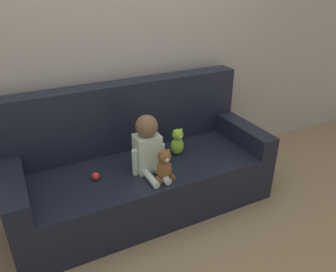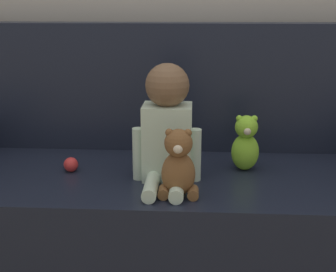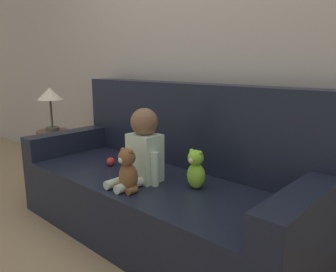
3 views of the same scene
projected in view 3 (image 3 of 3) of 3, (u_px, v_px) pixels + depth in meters
The scene contains 8 objects.
ground_plane at pixel (157, 233), 2.24m from camera, with size 12.00×12.00×0.00m, color #9E8460.
wall_back at pixel (206, 40), 2.33m from camera, with size 8.00×0.05×2.60m.
couch at pixel (164, 185), 2.22m from camera, with size 2.08×0.85×1.00m.
person_baby at pixel (143, 149), 2.02m from camera, with size 0.27×0.36×0.46m.
teddy_bear_brown at pixel (128, 171), 1.88m from camera, with size 0.15×0.12×0.25m.
plush_toy_side at pixel (196, 169), 1.92m from camera, with size 0.12×0.11×0.24m.
toy_ball at pixel (111, 162), 2.37m from camera, with size 0.06×0.06×0.06m.
side_table at pixel (51, 112), 2.91m from camera, with size 0.28×0.28×0.93m.
Camera 3 is at (1.44, -1.45, 1.13)m, focal length 35.00 mm.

